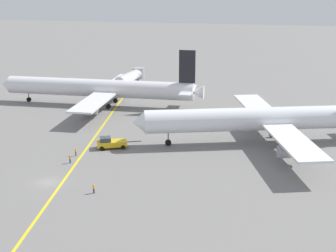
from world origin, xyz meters
name	(u,v)px	position (x,y,z in m)	size (l,w,h in m)	color
ground_plane	(48,183)	(0.00, 0.00, 0.00)	(600.00, 600.00, 0.00)	slate
taxiway_stripe	(76,163)	(1.30, 10.00, 0.00)	(0.50, 120.00, 0.01)	yellow
airliner_at_gate_left	(101,88)	(-8.43, 54.29, 4.82)	(58.93, 47.26, 16.22)	silver
airliner_being_pushed	(265,119)	(37.07, 30.21, 5.32)	(55.41, 49.33, 16.39)	white
pushback_tug	(111,143)	(5.26, 20.00, 1.17)	(9.30, 4.95, 2.77)	gold
ground_crew_marshaller_foreground	(70,159)	(0.14, 9.87, 0.91)	(0.44, 0.40, 1.73)	#2D3351
ground_crew_ramp_agent_by_cones	(94,188)	(9.48, -2.65, 0.86)	(0.36, 0.36, 1.66)	#2D3351
ground_crew_wing_walker_right	(76,152)	(-0.26, 13.90, 0.92)	(0.36, 0.36, 1.77)	#4C4C51
jet_bridge	(132,76)	(-5.92, 77.36, 3.91)	(5.70, 17.11, 5.69)	#B7B7BC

